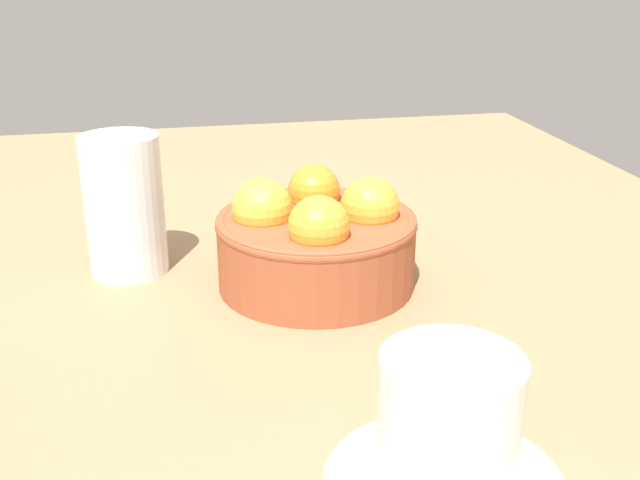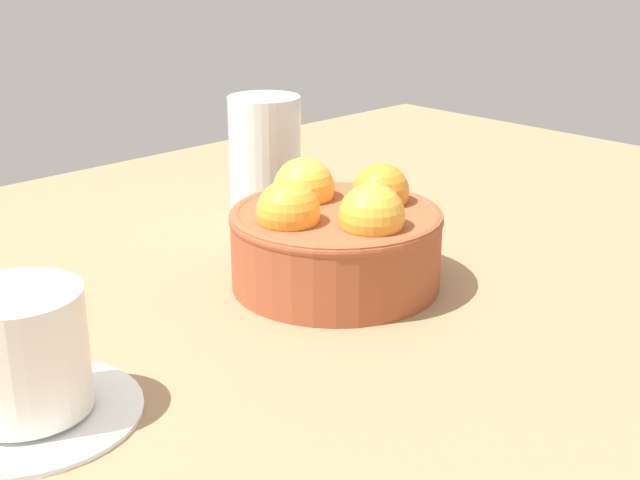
% 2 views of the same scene
% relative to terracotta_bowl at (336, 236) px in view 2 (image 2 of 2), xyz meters
% --- Properties ---
extents(ground_plane, '(1.17, 0.86, 0.04)m').
position_rel_terracotta_bowl_xyz_m(ground_plane, '(-0.00, 0.00, -0.06)').
color(ground_plane, '#997551').
extents(terracotta_bowl, '(0.16, 0.16, 0.09)m').
position_rel_terracotta_bowl_xyz_m(terracotta_bowl, '(0.00, 0.00, 0.00)').
color(terracotta_bowl, '#9E4C2D').
rests_on(terracotta_bowl, ground_plane).
extents(coffee_cup, '(0.12, 0.12, 0.08)m').
position_rel_terracotta_bowl_xyz_m(coffee_cup, '(0.26, 0.02, -0.01)').
color(coffee_cup, white).
rests_on(coffee_cup, ground_plane).
extents(water_glass, '(0.06, 0.06, 0.12)m').
position_rel_terracotta_bowl_xyz_m(water_glass, '(-0.06, -0.15, 0.02)').
color(water_glass, silver).
rests_on(water_glass, ground_plane).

